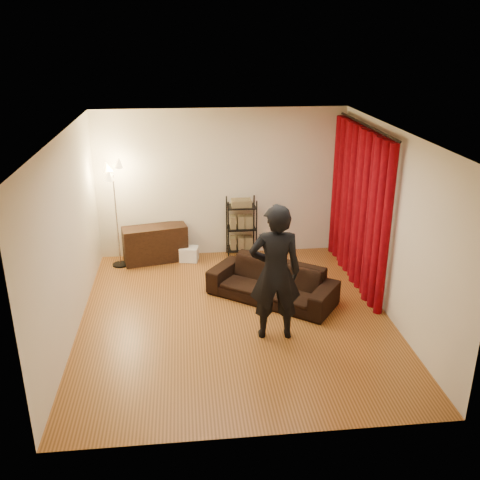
{
  "coord_description": "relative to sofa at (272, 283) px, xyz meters",
  "views": [
    {
      "loc": [
        -0.68,
        -6.88,
        3.93
      ],
      "look_at": [
        0.1,
        0.3,
        1.1
      ],
      "focal_mm": 40.0,
      "sensor_mm": 36.0,
      "label": 1
    }
  ],
  "objects": [
    {
      "name": "wall_front",
      "position": [
        -0.62,
        -3.01,
        1.06
      ],
      "size": [
        5.0,
        0.0,
        5.0
      ],
      "primitive_type": "plane",
      "rotation": [
        -1.57,
        0.0,
        0.0
      ],
      "color": "beige",
      "rests_on": "ground"
    },
    {
      "name": "floor_lamp",
      "position": [
        -2.49,
        1.58,
        0.65
      ],
      "size": [
        0.41,
        0.41,
        1.88
      ],
      "primitive_type": null,
      "rotation": [
        0.0,
        0.0,
        0.24
      ],
      "color": "silver",
      "rests_on": "ground"
    },
    {
      "name": "floor",
      "position": [
        -0.62,
        -0.51,
        -0.29
      ],
      "size": [
        5.0,
        5.0,
        0.0
      ],
      "primitive_type": "plane",
      "color": "#985B27",
      "rests_on": "ground"
    },
    {
      "name": "curtain_rod",
      "position": [
        1.53,
        0.62,
        2.29
      ],
      "size": [
        0.04,
        2.65,
        0.04
      ],
      "primitive_type": "cylinder",
      "rotation": [
        1.57,
        0.0,
        0.0
      ],
      "color": "black",
      "rests_on": "wall_right"
    },
    {
      "name": "wall_left",
      "position": [
        -2.87,
        -0.51,
        1.06
      ],
      "size": [
        0.0,
        5.0,
        5.0
      ],
      "primitive_type": "plane",
      "rotation": [
        1.57,
        0.0,
        1.57
      ],
      "color": "beige",
      "rests_on": "ground"
    },
    {
      "name": "wire_shelf",
      "position": [
        -0.28,
        1.77,
        0.27
      ],
      "size": [
        0.54,
        0.39,
        1.12
      ],
      "primitive_type": null,
      "rotation": [
        0.0,
        0.0,
        0.07
      ],
      "color": "black",
      "rests_on": "ground"
    },
    {
      "name": "media_cabinet",
      "position": [
        -1.86,
        1.72,
        0.04
      ],
      "size": [
        1.2,
        0.66,
        0.66
      ],
      "primitive_type": "cube",
      "rotation": [
        0.0,
        0.0,
        0.22
      ],
      "color": "black",
      "rests_on": "ground"
    },
    {
      "name": "wall_right",
      "position": [
        1.63,
        -0.51,
        1.06
      ],
      "size": [
        0.0,
        5.0,
        5.0
      ],
      "primitive_type": "plane",
      "rotation": [
        1.57,
        0.0,
        -1.57
      ],
      "color": "beige",
      "rests_on": "ground"
    },
    {
      "name": "wall_back",
      "position": [
        -0.62,
        1.99,
        1.06
      ],
      "size": [
        5.0,
        0.0,
        5.0
      ],
      "primitive_type": "plane",
      "rotation": [
        1.57,
        0.0,
        0.0
      ],
      "color": "beige",
      "rests_on": "ground"
    },
    {
      "name": "storage_boxes",
      "position": [
        -1.26,
        1.64,
        -0.15
      ],
      "size": [
        0.37,
        0.32,
        0.27
      ],
      "primitive_type": null,
      "rotation": [
        0.0,
        0.0,
        -0.21
      ],
      "color": "white",
      "rests_on": "ground"
    },
    {
      "name": "ceiling",
      "position": [
        -0.62,
        -0.51,
        2.41
      ],
      "size": [
        5.0,
        5.0,
        0.0
      ],
      "primitive_type": "plane",
      "rotation": [
        3.14,
        0.0,
        0.0
      ],
      "color": "white",
      "rests_on": "ground"
    },
    {
      "name": "sofa",
      "position": [
        0.0,
        0.0,
        0.0
      ],
      "size": [
        2.05,
        1.79,
        0.58
      ],
      "primitive_type": "imported",
      "rotation": [
        0.0,
        0.0,
        -0.63
      ],
      "color": "black",
      "rests_on": "ground"
    },
    {
      "name": "person",
      "position": [
        -0.15,
        -1.06,
        0.66
      ],
      "size": [
        0.72,
        0.5,
        1.9
      ],
      "primitive_type": "imported",
      "rotation": [
        0.0,
        0.0,
        3.08
      ],
      "color": "black",
      "rests_on": "ground"
    },
    {
      "name": "curtain",
      "position": [
        1.51,
        0.62,
        0.99
      ],
      "size": [
        0.22,
        2.65,
        2.55
      ],
      "primitive_type": null,
      "color": "#7B0209",
      "rests_on": "ground"
    }
  ]
}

